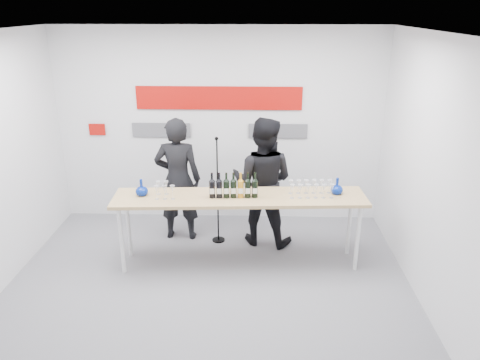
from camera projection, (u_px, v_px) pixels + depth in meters
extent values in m
plane|color=slate|center=(209.00, 283.00, 5.85)|extent=(5.00, 5.00, 0.00)
cube|color=silver|center=(219.00, 127.00, 7.19)|extent=(5.00, 0.04, 3.00)
cube|color=#A80C07|center=(219.00, 98.00, 7.01)|extent=(2.50, 0.02, 0.35)
cube|color=#59595E|center=(161.00, 130.00, 7.21)|extent=(0.90, 0.02, 0.22)
cube|color=#59595E|center=(278.00, 131.00, 7.15)|extent=(0.90, 0.02, 0.22)
cube|color=#A80C07|center=(97.00, 129.00, 7.24)|extent=(0.25, 0.02, 0.18)
cube|color=tan|center=(240.00, 198.00, 5.98)|extent=(3.26, 0.82, 0.04)
cylinder|color=silver|center=(121.00, 240.00, 5.92)|extent=(0.05, 0.05, 0.92)
cylinder|color=silver|center=(358.00, 238.00, 5.98)|extent=(0.05, 0.05, 0.92)
cylinder|color=silver|center=(128.00, 225.00, 6.32)|extent=(0.05, 0.05, 0.92)
cylinder|color=silver|center=(350.00, 223.00, 6.38)|extent=(0.05, 0.05, 0.92)
imported|color=black|center=(178.00, 180.00, 6.71)|extent=(0.67, 0.44, 1.82)
imported|color=black|center=(263.00, 182.00, 6.58)|extent=(1.05, 0.90, 1.85)
cylinder|color=black|center=(219.00, 240.00, 6.89)|extent=(0.19, 0.19, 0.02)
cylinder|color=black|center=(218.00, 192.00, 6.63)|extent=(0.02, 0.02, 1.54)
sphere|color=black|center=(216.00, 139.00, 6.32)|extent=(0.05, 0.05, 0.05)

